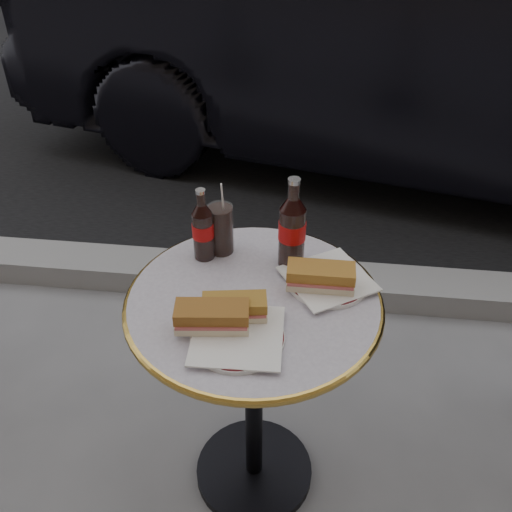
# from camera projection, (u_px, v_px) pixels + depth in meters

# --- Properties ---
(ground) EXTENTS (80.00, 80.00, 0.00)m
(ground) POSITION_uv_depth(u_px,v_px,m) (254.00, 473.00, 1.80)
(ground) COLOR slate
(ground) RESTS_ON ground
(asphalt_road) EXTENTS (40.00, 8.00, 0.00)m
(asphalt_road) POSITION_uv_depth(u_px,v_px,m) (313.00, 29.00, 5.77)
(asphalt_road) COLOR black
(asphalt_road) RESTS_ON ground
(curb) EXTENTS (40.00, 0.20, 0.12)m
(curb) POSITION_uv_depth(u_px,v_px,m) (279.00, 281.00, 2.48)
(curb) COLOR gray
(curb) RESTS_ON ground
(bistro_table) EXTENTS (0.62, 0.62, 0.73)m
(bistro_table) POSITION_uv_depth(u_px,v_px,m) (254.00, 397.00, 1.58)
(bistro_table) COLOR #BAB2C4
(bistro_table) RESTS_ON ground
(plate_left) EXTENTS (0.23, 0.23, 0.01)m
(plate_left) POSITION_uv_depth(u_px,v_px,m) (238.00, 338.00, 1.25)
(plate_left) COLOR silver
(plate_left) RESTS_ON bistro_table
(plate_right) EXTENTS (0.26, 0.26, 0.01)m
(plate_right) POSITION_uv_depth(u_px,v_px,m) (328.00, 281.00, 1.40)
(plate_right) COLOR white
(plate_right) RESTS_ON bistro_table
(sandwich_left_a) EXTENTS (0.17, 0.09, 0.06)m
(sandwich_left_a) POSITION_uv_depth(u_px,v_px,m) (212.00, 318.00, 1.25)
(sandwich_left_a) COLOR brown
(sandwich_left_a) RESTS_ON plate_left
(sandwich_left_b) EXTENTS (0.15, 0.09, 0.05)m
(sandwich_left_b) POSITION_uv_depth(u_px,v_px,m) (235.00, 308.00, 1.28)
(sandwich_left_b) COLOR #A17029
(sandwich_left_b) RESTS_ON plate_left
(sandwich_right) EXTENTS (0.16, 0.08, 0.06)m
(sandwich_right) POSITION_uv_depth(u_px,v_px,m) (321.00, 278.00, 1.36)
(sandwich_right) COLOR #AB712B
(sandwich_right) RESTS_ON plate_right
(cola_bottle_left) EXTENTS (0.07, 0.07, 0.20)m
(cola_bottle_left) POSITION_uv_depth(u_px,v_px,m) (203.00, 224.00, 1.43)
(cola_bottle_left) COLOR black
(cola_bottle_left) RESTS_ON bistro_table
(cola_bottle_right) EXTENTS (0.08, 0.08, 0.25)m
(cola_bottle_right) POSITION_uv_depth(u_px,v_px,m) (292.00, 223.00, 1.39)
(cola_bottle_right) COLOR black
(cola_bottle_right) RESTS_ON bistro_table
(cola_glass) EXTENTS (0.09, 0.09, 0.14)m
(cola_glass) POSITION_uv_depth(u_px,v_px,m) (221.00, 229.00, 1.47)
(cola_glass) COLOR black
(cola_glass) RESTS_ON bistro_table
(parked_car) EXTENTS (2.50, 4.72, 1.48)m
(parked_car) POSITION_uv_depth(u_px,v_px,m) (428.00, 34.00, 3.09)
(parked_car) COLOR black
(parked_car) RESTS_ON ground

